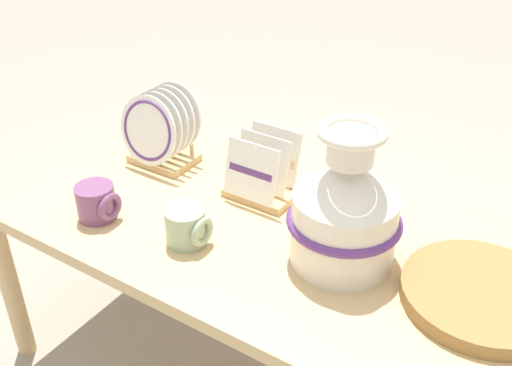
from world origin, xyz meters
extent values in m
cube|color=tan|center=(0.00, 0.00, 0.57)|extent=(1.46, 0.73, 0.03)
cylinder|color=tan|center=(-0.68, -0.32, 0.28)|extent=(0.06, 0.06, 0.55)
cylinder|color=tan|center=(-0.68, 0.32, 0.28)|extent=(0.06, 0.06, 0.55)
cylinder|color=silver|center=(0.25, -0.03, 0.68)|extent=(0.24, 0.24, 0.18)
cone|color=silver|center=(0.25, -0.03, 0.80)|extent=(0.24, 0.24, 0.08)
cylinder|color=silver|center=(0.25, -0.03, 0.88)|extent=(0.10, 0.10, 0.07)
torus|color=silver|center=(0.25, -0.03, 0.92)|extent=(0.15, 0.15, 0.02)
torus|color=#60337A|center=(0.25, -0.03, 0.70)|extent=(0.26, 0.26, 0.02)
cube|color=tan|center=(-0.40, 0.11, 0.60)|extent=(0.18, 0.13, 0.02)
cylinder|color=tan|center=(-0.46, 0.16, 0.65)|extent=(0.01, 0.01, 0.08)
cylinder|color=tan|center=(-0.33, 0.16, 0.65)|extent=(0.01, 0.01, 0.08)
cylinder|color=white|center=(-0.40, 0.05, 0.71)|extent=(0.20, 0.05, 0.20)
torus|color=#5B3375|center=(-0.40, 0.05, 0.71)|extent=(0.18, 0.05, 0.17)
cylinder|color=white|center=(-0.40, 0.08, 0.71)|extent=(0.20, 0.05, 0.20)
cylinder|color=white|center=(-0.40, 0.11, 0.71)|extent=(0.20, 0.05, 0.20)
cylinder|color=white|center=(-0.40, 0.13, 0.71)|extent=(0.20, 0.05, 0.20)
cylinder|color=white|center=(-0.40, 0.16, 0.71)|extent=(0.20, 0.05, 0.20)
cube|color=tan|center=(-0.05, 0.11, 0.60)|extent=(0.18, 0.13, 0.02)
cylinder|color=tan|center=(-0.11, 0.16, 0.65)|extent=(0.01, 0.01, 0.08)
cylinder|color=tan|center=(0.02, 0.16, 0.65)|extent=(0.01, 0.01, 0.08)
cube|color=white|center=(-0.05, 0.05, 0.69)|extent=(0.15, 0.04, 0.15)
cube|color=white|center=(-0.05, 0.11, 0.69)|extent=(0.15, 0.04, 0.15)
cube|color=white|center=(-0.05, 0.16, 0.69)|extent=(0.15, 0.04, 0.15)
cube|color=#5B3375|center=(-0.05, 0.05, 0.69)|extent=(0.13, 0.01, 0.02)
cylinder|color=olive|center=(0.57, 0.01, 0.59)|extent=(0.34, 0.34, 0.01)
cylinder|color=olive|center=(0.57, 0.01, 0.60)|extent=(0.34, 0.34, 0.01)
cylinder|color=olive|center=(0.57, 0.01, 0.61)|extent=(0.34, 0.34, 0.01)
cylinder|color=olive|center=(0.57, 0.01, 0.62)|extent=(0.34, 0.34, 0.01)
cylinder|color=#9EB28E|center=(-0.09, -0.17, 0.63)|extent=(0.10, 0.10, 0.09)
torus|color=#9EB28E|center=(-0.04, -0.17, 0.64)|extent=(0.02, 0.08, 0.08)
cylinder|color=#7A4770|center=(-0.35, -0.21, 0.63)|extent=(0.10, 0.10, 0.09)
torus|color=#7A4770|center=(-0.30, -0.21, 0.64)|extent=(0.02, 0.08, 0.08)
camera|label=1|loc=(0.69, -1.06, 1.48)|focal=42.00mm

